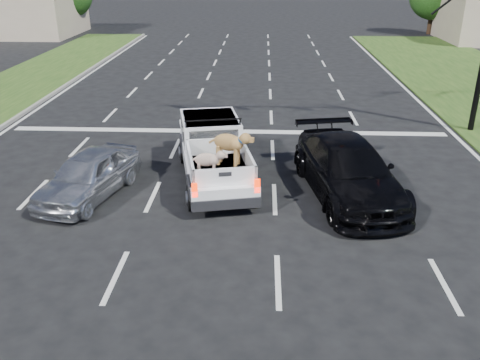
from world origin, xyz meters
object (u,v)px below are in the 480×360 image
at_px(silver_sedan, 88,175).
at_px(black_coupe, 348,170).
at_px(pickup_truck, 214,152).
at_px(traffic_signal, 426,5).

relative_size(silver_sedan, black_coupe, 0.72).
height_order(silver_sedan, black_coupe, black_coupe).
distance_m(silver_sedan, black_coupe, 7.37).
bearing_deg(silver_sedan, black_coupe, 18.11).
xyz_separation_m(pickup_truck, silver_sedan, (-3.46, -1.40, -0.23)).
relative_size(pickup_truck, silver_sedan, 1.37).
relative_size(traffic_signal, pickup_truck, 1.70).
xyz_separation_m(silver_sedan, black_coupe, (7.36, 0.40, 0.12)).
bearing_deg(traffic_signal, silver_sedan, -148.66).
relative_size(traffic_signal, black_coupe, 1.69).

